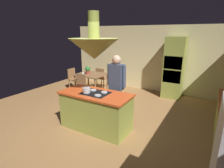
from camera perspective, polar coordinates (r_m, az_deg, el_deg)
The scene contains 14 objects.
ground at distance 4.74m, azimuth -3.57°, elevation -12.70°, with size 8.16×8.16×0.00m, color #9E7042.
wall_back at distance 7.34m, azimuth 11.55°, elevation 7.94°, with size 6.80×0.10×2.55m, color beige.
kitchen_island at distance 4.39m, azimuth -5.15°, elevation -8.48°, with size 1.72×0.81×0.93m.
oven_tower at distance 6.70m, azimuth 19.22°, elevation 4.87°, with size 0.66×0.62×2.15m.
dining_table at distance 6.88m, azimuth -6.64°, elevation 2.42°, with size 1.06×0.94×0.76m.
person_at_island at distance 4.64m, azimuth 1.42°, elevation 0.13°, with size 0.53×0.23×1.74m.
range_hood at distance 4.00m, azimuth -5.70°, elevation 11.50°, with size 1.10×1.10×1.00m.
pendant_light_over_table at distance 6.70m, azimuth -6.98°, elevation 12.43°, with size 0.32×0.32×0.82m.
chair_facing_island at distance 6.41m, azimuth -10.28°, elevation -0.24°, with size 0.40×0.40×0.87m.
chair_by_back_wall at distance 7.47m, azimuth -3.43°, elevation 2.35°, with size 0.40×0.40×0.87m.
chair_at_corner at distance 7.49m, azimuth -12.18°, elevation 2.05°, with size 0.40×0.40×0.87m.
potted_plant_on_table at distance 6.82m, azimuth -7.77°, elevation 4.55°, with size 0.20×0.20×0.30m.
cup_on_table at distance 6.80m, azimuth -9.26°, elevation 3.38°, with size 0.07×0.07×0.09m, color white.
cooking_pot_on_cooktop at distance 4.19m, azimuth -8.15°, elevation -1.98°, with size 0.18×0.18×0.12m, color #B2B2B7.
Camera 1 is at (2.34, -3.43, 2.29)m, focal length 28.61 mm.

